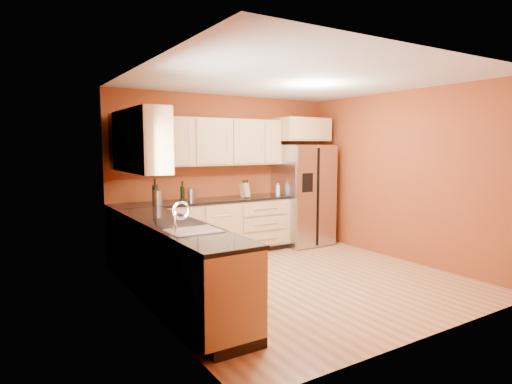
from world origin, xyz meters
TOP-DOWN VIEW (x-y plane):
  - floor at (0.00, 0.00)m, footprint 4.00×4.00m
  - ceiling at (0.00, 0.00)m, footprint 4.00×4.00m
  - wall_back at (0.00, 2.00)m, footprint 4.00×0.04m
  - wall_front at (0.00, -2.00)m, footprint 4.00×0.04m
  - wall_left at (-2.00, 0.00)m, footprint 0.04×4.00m
  - wall_right at (2.00, 0.00)m, footprint 0.04×4.00m
  - base_cabinets_back at (-0.55, 1.70)m, footprint 2.90×0.60m
  - base_cabinets_left at (-1.70, 0.00)m, footprint 0.60×2.80m
  - countertop_back at (-0.55, 1.69)m, footprint 2.90×0.62m
  - countertop_left at (-1.69, 0.00)m, footprint 0.62×2.80m
  - upper_cabinets_back at (-0.25, 1.83)m, footprint 2.30×0.33m
  - upper_cabinets_left at (-1.83, 0.72)m, footprint 0.33×1.35m
  - corner_upper_cabinet at (-1.67, 1.67)m, footprint 0.67×0.67m
  - over_fridge_cabinet at (1.35, 1.70)m, footprint 0.92×0.60m
  - refrigerator at (1.35, 1.62)m, footprint 0.90×0.75m
  - window at (-1.98, -0.50)m, footprint 0.03×0.90m
  - sink_faucet at (-1.69, -0.50)m, footprint 0.50×0.42m
  - canister_left at (-1.32, 1.63)m, footprint 0.16×0.16m
  - canister_right at (-0.76, 1.73)m, footprint 0.14×0.14m
  - wine_bottle_a at (-0.89, 1.74)m, footprint 0.08×0.08m
  - wine_bottle_b at (-1.33, 1.73)m, footprint 0.09×0.09m
  - knife_block at (0.14, 1.62)m, footprint 0.15×0.14m
  - soap_dispenser at (0.80, 1.62)m, footprint 0.08×0.08m

SIDE VIEW (x-z plane):
  - floor at x=0.00m, z-range 0.00..0.00m
  - base_cabinets_back at x=-0.55m, z-range 0.00..0.88m
  - base_cabinets_left at x=-1.70m, z-range 0.00..0.88m
  - refrigerator at x=1.35m, z-range 0.00..1.78m
  - countertop_back at x=-0.55m, z-range 0.88..0.92m
  - countertop_left at x=-1.69m, z-range 0.88..0.92m
  - canister_right at x=-0.76m, z-range 0.92..1.10m
  - canister_left at x=-1.32m, z-range 0.92..1.12m
  - soap_dispenser at x=0.80m, z-range 0.92..1.13m
  - knife_block at x=0.14m, z-range 0.92..1.16m
  - sink_faucet at x=-1.69m, z-range 0.92..1.22m
  - wine_bottle_a at x=-0.89m, z-range 0.92..1.23m
  - wine_bottle_b at x=-1.33m, z-range 0.92..1.28m
  - wall_back at x=0.00m, z-range 0.00..2.60m
  - wall_front at x=0.00m, z-range 0.00..2.60m
  - wall_left at x=-2.00m, z-range 0.00..2.60m
  - wall_right at x=2.00m, z-range 0.00..2.60m
  - window at x=-1.98m, z-range 1.05..2.05m
  - upper_cabinets_back at x=-0.25m, z-range 1.45..2.20m
  - upper_cabinets_left at x=-1.83m, z-range 1.45..2.20m
  - corner_upper_cabinet at x=-1.67m, z-range 1.45..2.20m
  - over_fridge_cabinet at x=1.35m, z-range 1.85..2.25m
  - ceiling at x=0.00m, z-range 2.60..2.60m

